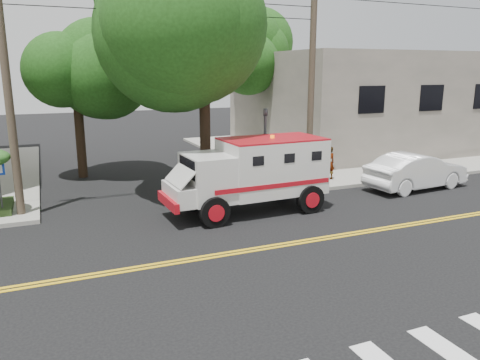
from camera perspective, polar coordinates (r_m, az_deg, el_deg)
name	(u,v)px	position (r m, az deg, el deg)	size (l,w,h in m)	color
ground	(230,254)	(13.56, -1.21, -8.95)	(100.00, 100.00, 0.00)	black
sidewalk_ne	(345,149)	(31.43, 12.69, 3.69)	(17.00, 17.00, 0.15)	gray
building_right	(362,101)	(32.37, 14.65, 9.34)	(14.00, 12.00, 6.00)	#6B655B
utility_pole_left	(8,89)	(17.71, -26.48, 9.88)	(0.28, 0.28, 9.00)	#382D23
utility_pole_right	(311,85)	(20.95, 8.69, 11.40)	(0.28, 0.28, 9.00)	#382D23
tree_main	(216,15)	(19.16, -2.91, 19.46)	(6.08, 5.70, 9.85)	black
tree_left	(82,57)	(23.54, -18.75, 14.06)	(4.48, 4.20, 7.70)	black
tree_right	(267,54)	(30.58, 3.34, 15.05)	(4.80, 4.50, 8.20)	black
traffic_signal	(265,142)	(19.43, 3.06, 4.66)	(0.15, 0.18, 3.60)	#3F3F42
armored_truck	(253,171)	(17.06, 1.65, 1.12)	(6.01, 2.60, 2.70)	silver
parked_sedan	(416,171)	(21.95, 20.68, 1.01)	(1.68, 4.81, 1.59)	silver
pedestrian_a	(329,163)	(22.04, 10.79, 2.05)	(0.57, 0.37, 1.56)	gray
pedestrian_b	(293,165)	(20.92, 6.53, 1.85)	(0.84, 0.66, 1.73)	gray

